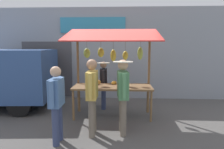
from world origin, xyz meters
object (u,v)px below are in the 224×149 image
vendor_with_sunhat (104,82)px  shopper_with_ponytail (123,90)px  market_stall (112,62)px  shopper_in_striped_shirt (92,91)px  shopper_in_grey_tee (57,100)px

vendor_with_sunhat → shopper_with_ponytail: 2.04m
market_stall → vendor_with_sunhat: bearing=-66.3°
vendor_with_sunhat → shopper_in_striped_shirt: bearing=-5.6°
vendor_with_sunhat → shopper_in_grey_tee: 2.58m
shopper_with_ponytail → shopper_in_grey_tee: size_ratio=1.06×
shopper_in_striped_shirt → market_stall: bearing=-16.9°
market_stall → vendor_with_sunhat: market_stall is taller
shopper_in_grey_tee → shopper_with_ponytail: bearing=-69.2°
market_stall → shopper_in_striped_shirt: size_ratio=1.45×
vendor_with_sunhat → shopper_in_grey_tee: bearing=-20.3°
shopper_in_grey_tee → shopper_in_striped_shirt: bearing=-57.7°
vendor_with_sunhat → shopper_with_ponytail: bearing=13.8°
market_stall → shopper_in_grey_tee: 2.14m
vendor_with_sunhat → shopper_in_striped_shirt: (0.07, 2.04, 0.13)m
market_stall → shopper_in_grey_tee: bearing=59.3°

